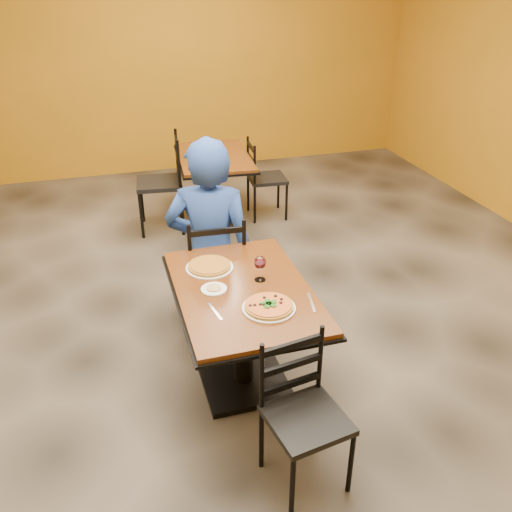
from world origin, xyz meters
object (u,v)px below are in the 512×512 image
object	(u,v)px
chair_second_left	(159,183)
plate_main	(269,308)
wine_glass	(260,267)
diner	(210,229)
pizza_far	(209,265)
plate_far	(210,268)
chair_main_near	(307,420)
chair_second_right	(267,179)
chair_main_far	(214,269)
table_main	(243,315)
pizza_main	(269,306)
side_plate	(214,289)
table_second	(214,174)

from	to	relation	value
chair_second_left	plate_main	bearing A→B (deg)	11.85
chair_second_left	wine_glass	xyz separation A→B (m)	(0.31, -2.55, 0.34)
chair_second_left	diner	size ratio (longest dim) A/B	0.70
chair_second_left	pizza_far	xyz separation A→B (m)	(0.04, -2.31, 0.27)
plate_far	pizza_far	size ratio (longest dim) A/B	1.11
chair_main_near	chair_second_right	world-z (taller)	chair_second_right
chair_main_near	chair_main_far	distance (m)	1.62
table_main	chair_second_left	world-z (taller)	chair_second_left
diner	plate_main	size ratio (longest dim) A/B	4.63
table_main	chair_main_far	distance (m)	0.78
chair_second_right	pizza_far	xyz separation A→B (m)	(-1.13, -2.31, 0.34)
pizza_main	wine_glass	size ratio (longest dim) A/B	1.58
side_plate	pizza_main	bearing A→B (deg)	-48.56
plate_main	plate_far	world-z (taller)	same
plate_main	plate_far	xyz separation A→B (m)	(-0.23, 0.56, 0.00)
wine_glass	table_main	bearing A→B (deg)	-152.72
diner	plate_far	xyz separation A→B (m)	(-0.14, -0.66, 0.04)
side_plate	wine_glass	size ratio (longest dim) A/B	0.89
chair_second_left	side_plate	bearing A→B (deg)	6.73
plate_main	side_plate	distance (m)	0.39
table_second	chair_main_far	world-z (taller)	chair_main_far
chair_second_left	table_main	bearing A→B (deg)	10.51
table_second	plate_far	bearing A→B (deg)	-103.26
pizza_main	chair_main_far	bearing A→B (deg)	95.53
diner	pizza_far	world-z (taller)	diner
chair_main_far	plate_far	xyz separation A→B (m)	(-0.13, -0.47, 0.28)
diner	chair_main_far	bearing A→B (deg)	105.15
table_second	diner	xyz separation A→B (m)	(-0.40, -1.66, 0.17)
table_second	chair_second_right	xyz separation A→B (m)	(0.58, 0.00, -0.12)
chair_second_right	pizza_far	size ratio (longest dim) A/B	3.09
plate_far	wine_glass	size ratio (longest dim) A/B	1.72
chair_second_right	plate_far	size ratio (longest dim) A/B	2.79
chair_second_left	chair_second_right	size ratio (longest dim) A/B	1.17
chair_main_near	chair_main_far	xyz separation A→B (m)	(-0.12, 1.61, 0.04)
table_second	chair_main_near	bearing A→B (deg)	-94.86
table_second	pizza_main	world-z (taller)	pizza_main
plate_main	pizza_main	size ratio (longest dim) A/B	1.09
pizza_far	plate_far	bearing A→B (deg)	90.00
table_second	chair_second_right	world-z (taller)	chair_second_right
table_main	pizza_main	xyz separation A→B (m)	(0.09, -0.26, 0.21)
table_main	pizza_far	xyz separation A→B (m)	(-0.14, 0.30, 0.21)
chair_main_far	diner	size ratio (longest dim) A/B	0.66
chair_second_left	side_plate	size ratio (longest dim) A/B	6.31
table_main	chair_second_right	world-z (taller)	chair_second_right
chair_main_far	side_plate	xyz separation A→B (m)	(-0.16, -0.74, 0.28)
chair_main_near	chair_second_right	bearing A→B (deg)	66.53
chair_main_near	pizza_far	size ratio (longest dim) A/B	3.05
plate_main	pizza_far	xyz separation A→B (m)	(-0.23, 0.56, 0.02)
chair_second_right	side_plate	bearing A→B (deg)	159.89
chair_main_far	chair_second_right	size ratio (longest dim) A/B	1.09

